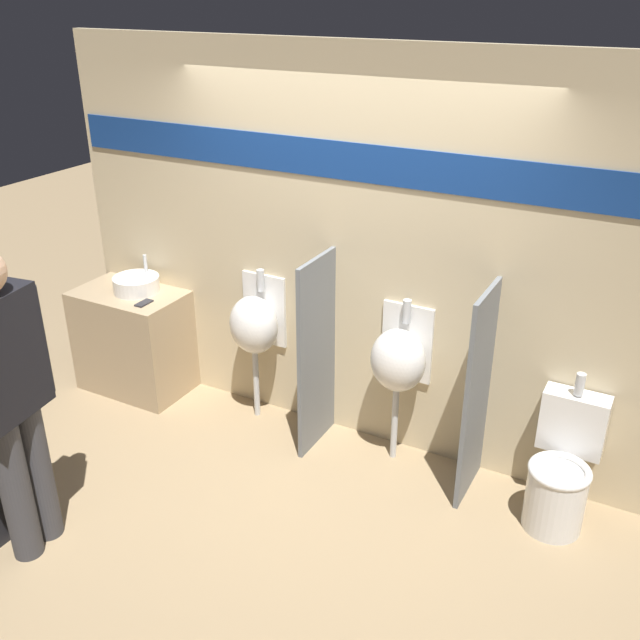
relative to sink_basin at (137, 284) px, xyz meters
The scene contains 11 objects.
ground_plane 1.96m from the sink_basin, 11.83° to the right, with size 16.00×16.00×0.00m, color #997F5B.
display_wall 1.79m from the sink_basin, ahead, with size 4.47×0.07×2.70m.
sink_counter 0.48m from the sink_basin, 132.78° to the right, with size 0.85×0.53×0.83m.
sink_basin is the anchor object (origin of this frame).
cell_phone 0.27m from the sink_basin, 37.93° to the right, with size 0.07×0.14×0.01m.
divider_near_counter 1.61m from the sink_basin, ahead, with size 0.03×0.49×1.40m.
divider_mid 2.73m from the sink_basin, ahead, with size 0.03×0.49×1.40m.
urinal_near_counter 1.05m from the sink_basin, ahead, with size 0.37×0.31×1.15m.
urinal_far 2.17m from the sink_basin, ahead, with size 0.37×0.31×1.15m.
toilet 3.33m from the sink_basin, ahead, with size 0.38×0.53×0.94m.
person_in_vest 1.85m from the sink_basin, 69.19° to the right, with size 0.27×0.64×1.83m.
Camera 1 is at (1.95, -3.44, 2.99)m, focal length 40.00 mm.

